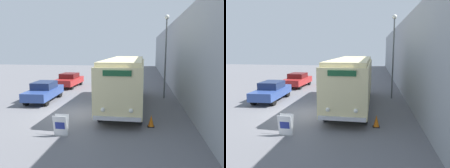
% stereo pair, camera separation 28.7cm
% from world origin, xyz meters
% --- Properties ---
extents(ground_plane, '(80.00, 80.00, 0.00)m').
position_xyz_m(ground_plane, '(0.00, 0.00, 0.00)').
color(ground_plane, slate).
extents(building_wall_right, '(0.30, 60.00, 6.67)m').
position_xyz_m(building_wall_right, '(6.87, 10.00, 3.33)').
color(building_wall_right, '#9EA3A8').
rests_on(building_wall_right, ground_plane).
extents(vintage_bus, '(2.52, 9.99, 3.37)m').
position_xyz_m(vintage_bus, '(2.71, 2.31, 1.90)').
color(vintage_bus, black).
rests_on(vintage_bus, ground_plane).
extents(sign_board, '(0.67, 0.37, 0.99)m').
position_xyz_m(sign_board, '(0.19, -3.59, 0.48)').
color(sign_board, gray).
rests_on(sign_board, ground_plane).
extents(streetlamp, '(0.36, 0.36, 6.68)m').
position_xyz_m(streetlamp, '(5.69, 5.20, 4.31)').
color(streetlamp, '#595E60').
rests_on(streetlamp, ground_plane).
extents(parked_car_near, '(1.94, 4.40, 1.51)m').
position_xyz_m(parked_car_near, '(-3.67, 2.85, 0.78)').
color(parked_car_near, black).
rests_on(parked_car_near, ground_plane).
extents(parked_car_mid, '(2.05, 4.30, 1.46)m').
position_xyz_m(parked_car_mid, '(-3.89, 9.32, 0.75)').
color(parked_car_mid, black).
rests_on(parked_car_mid, ground_plane).
extents(traffic_cone, '(0.36, 0.36, 0.63)m').
position_xyz_m(traffic_cone, '(4.41, -1.79, 0.31)').
color(traffic_cone, black).
rests_on(traffic_cone, ground_plane).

